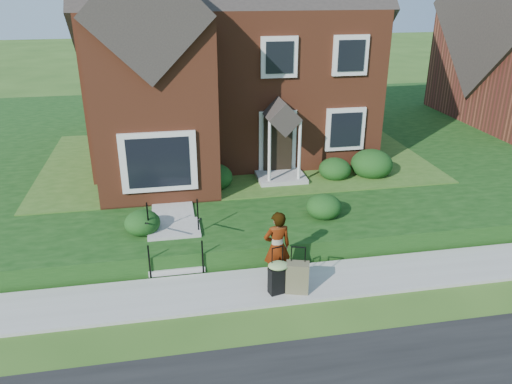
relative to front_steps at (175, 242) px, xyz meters
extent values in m
plane|color=#2D5119|center=(2.50, -1.84, -0.47)|extent=(120.00, 120.00, 0.00)
cube|color=#9E9B93|center=(2.50, -1.84, -0.43)|extent=(60.00, 1.60, 0.08)
cube|color=#10340E|center=(6.50, 9.06, -0.17)|extent=(44.00, 20.00, 0.60)
cube|color=#9E9B93|center=(0.00, 3.16, 0.16)|extent=(1.20, 6.00, 0.06)
cube|color=brown|center=(2.50, 8.16, 2.83)|extent=(10.00, 8.00, 5.40)
cube|color=brown|center=(-0.30, 3.36, 2.83)|extent=(3.60, 2.40, 5.40)
cube|color=silver|center=(-0.30, 2.21, 1.53)|extent=(2.20, 0.30, 1.80)
cube|color=black|center=(3.70, 4.10, 1.18)|extent=(1.00, 0.12, 2.10)
cube|color=black|center=(6.10, 4.11, 1.63)|extent=(1.40, 0.10, 1.50)
cube|color=#9E9B93|center=(0.00, -0.84, -0.32)|extent=(1.40, 0.30, 0.15)
cube|color=#9E9B93|center=(0.00, -0.54, -0.17)|extent=(1.40, 0.30, 0.15)
cube|color=#9E9B93|center=(0.00, -0.24, -0.02)|extent=(1.40, 0.30, 0.15)
cube|color=#9E9B93|center=(0.00, 0.06, 0.13)|extent=(1.40, 0.30, 0.15)
cube|color=#9E9B93|center=(0.00, 0.61, 0.13)|extent=(1.40, 0.80, 0.15)
cylinder|color=black|center=(-0.65, -0.99, 0.06)|extent=(0.04, 0.04, 0.90)
cylinder|color=black|center=(-0.65, 0.21, 0.66)|extent=(0.04, 0.04, 0.90)
cylinder|color=black|center=(0.65, -0.99, 0.06)|extent=(0.04, 0.04, 0.90)
cylinder|color=black|center=(0.65, 0.21, 0.66)|extent=(0.04, 0.04, 0.90)
ellipsoid|color=#12330F|center=(-1.45, 3.27, 0.64)|extent=(1.48, 1.48, 1.03)
ellipsoid|color=#12330F|center=(1.40, 3.35, 0.55)|extent=(1.23, 1.23, 0.86)
ellipsoid|color=#12330F|center=(5.57, 3.43, 0.51)|extent=(1.10, 1.10, 0.77)
ellipsoid|color=#12330F|center=(6.90, 3.45, 0.63)|extent=(1.44, 1.44, 1.01)
ellipsoid|color=#12330F|center=(-0.82, 0.51, 0.46)|extent=(0.96, 0.96, 0.67)
ellipsoid|color=#12330F|center=(4.27, 0.59, 0.48)|extent=(1.02, 1.02, 0.71)
imported|color=#999999|center=(2.39, -1.67, 0.53)|extent=(0.71, 0.51, 1.84)
cube|color=black|center=(2.31, -2.18, -0.06)|extent=(0.49, 0.34, 0.67)
cylinder|color=black|center=(2.31, -2.18, 0.77)|extent=(0.27, 0.09, 0.03)
cylinder|color=black|center=(2.18, -2.18, 0.52)|extent=(0.02, 0.02, 0.50)
cylinder|color=black|center=(2.44, -2.18, 0.52)|extent=(0.02, 0.02, 0.50)
cylinder|color=black|center=(2.16, -2.18, -0.36)|extent=(0.05, 0.07, 0.06)
cylinder|color=black|center=(2.47, -2.18, -0.36)|extent=(0.05, 0.07, 0.06)
ellipsoid|color=#7C9E5A|center=(2.31, -2.18, 0.35)|extent=(0.57, 0.50, 0.16)
cube|color=brown|center=(2.76, -2.24, -0.01)|extent=(0.60, 0.44, 0.77)
cylinder|color=black|center=(2.76, -2.24, 0.75)|extent=(0.32, 0.12, 0.03)
cylinder|color=black|center=(2.60, -2.24, 0.56)|extent=(0.02, 0.02, 0.37)
cylinder|color=black|center=(2.92, -2.24, 0.56)|extent=(0.02, 0.02, 0.37)
cylinder|color=black|center=(2.57, -2.24, -0.36)|extent=(0.06, 0.07, 0.06)
cylinder|color=black|center=(2.94, -2.24, -0.36)|extent=(0.06, 0.07, 0.06)
camera|label=1|loc=(0.00, -11.83, 6.38)|focal=35.00mm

